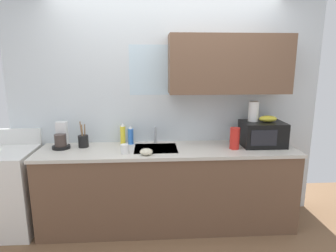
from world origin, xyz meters
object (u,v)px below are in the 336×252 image
Objects in this scene: stove_range at (8,191)px; small_bowl at (146,152)px; coffee_maker at (61,138)px; paper_towel_roll at (253,111)px; dish_soap_bottle_blue at (131,135)px; cereal_canister at (235,138)px; microwave at (262,134)px; dish_soap_bottle_yellow at (123,134)px; banana_bunch at (268,119)px; utensil_crock at (83,141)px; mug_white at (125,149)px.

stove_range is 8.31× the size of small_bowl.
small_bowl is at bearing -18.53° from coffee_maker.
coffee_maker is (-2.10, 0.01, -0.28)m from paper_towel_roll.
dish_soap_bottle_blue is 0.92× the size of cereal_canister.
small_bowl is at bearing -7.72° from stove_range.
microwave is 1.90× the size of dish_soap_bottle_yellow.
coffee_maker is 0.66m from dish_soap_bottle_yellow.
paper_towel_roll is at bearing -4.49° from dish_soap_bottle_blue.
microwave is at bearing -178.23° from banana_bunch.
paper_towel_roll reaches higher than dish_soap_bottle_yellow.
utensil_crock is (-0.42, -0.08, -0.04)m from dish_soap_bottle_yellow.
microwave is 1.98m from utensil_crock.
dish_soap_bottle_yellow is at bearing 8.27° from coffee_maker.
mug_white reaches higher than small_bowl.
dish_soap_bottle_yellow reaches higher than mug_white.
dish_soap_bottle_yellow is (-1.55, 0.15, -0.02)m from microwave.
banana_bunch reaches higher than mug_white.
dish_soap_bottle_yellow is 0.49m from small_bowl.
dish_soap_bottle_yellow is 0.43m from utensil_crock.
cereal_canister is at bearing -12.88° from dish_soap_bottle_blue.
coffee_maker is at bearing -171.73° from dish_soap_bottle_yellow.
dish_soap_bottle_blue reaches higher than stove_range.
dish_soap_bottle_blue is at bearing 167.12° from cereal_canister.
cereal_canister is at bearing -5.93° from utensil_crock.
microwave is 2.09× the size of paper_towel_roll.
utensil_crock is 0.76m from small_bowl.
cereal_canister is (-0.34, -0.10, -0.02)m from microwave.
stove_range is at bearing -169.76° from coffee_maker.
utensil_crock is at bearing 2.86° from coffee_maker.
utensil_crock is (-1.87, 0.02, -0.31)m from paper_towel_roll.
coffee_maker reaches higher than microwave.
dish_soap_bottle_blue is (-1.46, 0.16, -0.03)m from microwave.
paper_towel_roll is at bearing -0.61° from utensil_crock.
utensil_crock is at bearing 178.02° from banana_bunch.
paper_towel_roll is 2.32× the size of mug_white.
dish_soap_bottle_yellow is at bearing 168.18° from cereal_canister.
dish_soap_bottle_blue is 2.25× the size of mug_white.
dish_soap_bottle_blue reaches higher than small_bowl.
microwave is 2.20m from coffee_maker.
mug_white is 0.54m from utensil_crock.
small_bowl is (0.22, -0.06, -0.02)m from mug_white.
dish_soap_bottle_yellow is at bearing 174.53° from banana_bunch.
paper_towel_roll reaches higher than banana_bunch.
paper_towel_roll is 1.48m from dish_soap_bottle_yellow.
banana_bunch reaches higher than dish_soap_bottle_yellow.
utensil_crock reaches higher than dish_soap_bottle_blue.
mug_white is (1.28, -0.14, 0.49)m from stove_range.
cereal_canister is (1.12, -0.26, 0.02)m from dish_soap_bottle_blue.
cereal_canister is (2.44, -0.05, 0.56)m from stove_range.
mug_white is 0.33× the size of utensil_crock.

